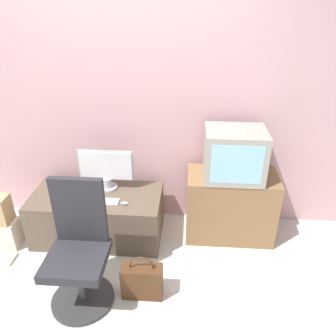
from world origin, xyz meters
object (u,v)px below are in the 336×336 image
(mouse, at_px, (124,203))
(office_chair, at_px, (79,253))
(handbag, at_px, (142,281))
(main_monitor, at_px, (106,169))
(keyboard, at_px, (103,201))
(cardboard_box_lower, at_px, (3,233))
(book, at_px, (4,259))
(crt_tv, at_px, (234,154))

(mouse, height_order, office_chair, office_chair)
(mouse, relative_size, handbag, 0.17)
(main_monitor, xyz_separation_m, keyboard, (0.01, -0.25, -0.20))
(cardboard_box_lower, bearing_deg, book, -68.46)
(main_monitor, xyz_separation_m, handbag, (0.45, -0.85, -0.53))
(keyboard, bearing_deg, handbag, -53.91)
(book, bearing_deg, mouse, 14.59)
(main_monitor, height_order, mouse, main_monitor)
(office_chair, bearing_deg, cardboard_box_lower, 150.77)
(mouse, bearing_deg, crt_tv, 13.45)
(keyboard, relative_size, book, 1.51)
(main_monitor, xyz_separation_m, office_chair, (-0.02, -0.88, -0.25))
(keyboard, height_order, office_chair, office_chair)
(handbag, bearing_deg, mouse, 111.79)
(handbag, bearing_deg, keyboard, 126.09)
(keyboard, bearing_deg, book, -160.81)
(crt_tv, distance_m, cardboard_box_lower, 2.29)
(crt_tv, relative_size, office_chair, 0.52)
(book, bearing_deg, office_chair, -20.40)
(handbag, bearing_deg, main_monitor, 117.78)
(crt_tv, height_order, cardboard_box_lower, crt_tv)
(handbag, height_order, book, handbag)
(crt_tv, xyz_separation_m, office_chair, (-1.20, -0.84, -0.47))
(main_monitor, distance_m, handbag, 1.10)
(mouse, bearing_deg, keyboard, 173.50)
(main_monitor, xyz_separation_m, crt_tv, (1.18, -0.04, 0.22))
(mouse, bearing_deg, cardboard_box_lower, -176.25)
(keyboard, bearing_deg, cardboard_box_lower, -174.06)
(cardboard_box_lower, distance_m, book, 0.26)
(keyboard, xyz_separation_m, office_chair, (-0.02, -0.63, -0.05))
(keyboard, distance_m, cardboard_box_lower, 1.03)
(mouse, xyz_separation_m, office_chair, (-0.23, -0.61, -0.05))
(mouse, distance_m, handbag, 0.71)
(main_monitor, xyz_separation_m, book, (-0.88, -0.56, -0.66))
(mouse, distance_m, crt_tv, 1.08)
(keyboard, bearing_deg, mouse, -6.50)
(main_monitor, bearing_deg, handbag, -62.22)
(main_monitor, height_order, crt_tv, crt_tv)
(office_chair, distance_m, cardboard_box_lower, 1.12)
(main_monitor, distance_m, cardboard_box_lower, 1.15)
(main_monitor, relative_size, cardboard_box_lower, 1.76)
(main_monitor, relative_size, crt_tv, 1.00)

